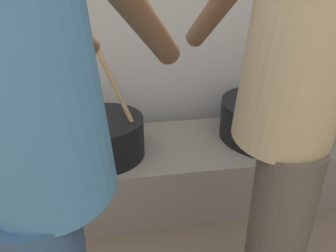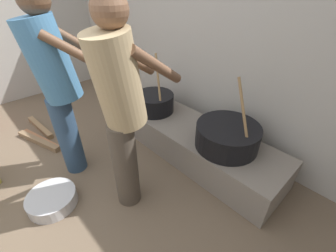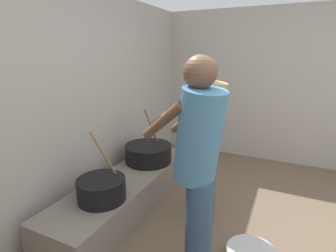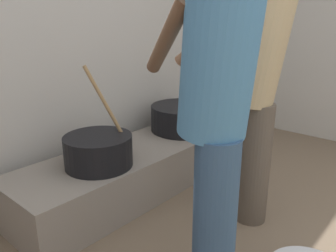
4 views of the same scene
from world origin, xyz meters
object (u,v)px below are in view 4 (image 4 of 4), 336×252
(cooking_pot_main, at_px, (99,150))
(cook_in_tan_shirt, at_px, (256,79))
(cooking_pot_secondary, at_px, (184,118))
(cook_in_blue_shirt, at_px, (217,100))

(cooking_pot_main, relative_size, cook_in_tan_shirt, 0.41)
(cooking_pot_main, relative_size, cooking_pot_secondary, 0.98)
(cooking_pot_main, bearing_deg, cook_in_blue_shirt, -95.67)
(cooking_pot_main, height_order, cook_in_tan_shirt, cook_in_tan_shirt)
(cooking_pot_secondary, bearing_deg, cook_in_blue_shirt, -136.48)
(cooking_pot_secondary, height_order, cook_in_blue_shirt, cook_in_blue_shirt)
(cook_in_blue_shirt, height_order, cook_in_tan_shirt, cook_in_blue_shirt)
(cooking_pot_main, relative_size, cook_in_blue_shirt, 0.40)
(cooking_pot_main, xyz_separation_m, cook_in_blue_shirt, (-0.10, -0.96, 0.50))
(cooking_pot_main, xyz_separation_m, cook_in_tan_shirt, (0.59, -0.78, 0.49))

